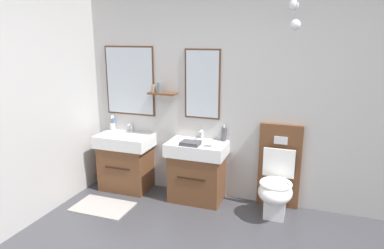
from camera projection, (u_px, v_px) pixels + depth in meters
wall_back at (251, 90)px, 4.01m from camera, size 4.41×0.61×2.70m
bath_mat at (103, 207)px, 4.08m from camera, size 0.68×0.44×0.01m
vanity_sink_left at (126, 161)px, 4.52m from camera, size 0.71×0.46×0.74m
tap_on_left_sink at (131, 126)px, 4.57m from camera, size 0.03×0.13×0.11m
vanity_sink_right at (197, 170)px, 4.20m from camera, size 0.71×0.46×0.74m
tap_on_right_sink at (202, 133)px, 4.25m from camera, size 0.03×0.13×0.11m
toilet at (277, 181)px, 3.89m from camera, size 0.48×0.62×1.00m
toothbrush_cup at (113, 126)px, 4.65m from camera, size 0.07×0.07×0.21m
soap_dispenser at (224, 134)px, 4.15m from camera, size 0.06×0.06×0.20m
folded_hand_towel at (190, 143)px, 4.00m from camera, size 0.22×0.16×0.04m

